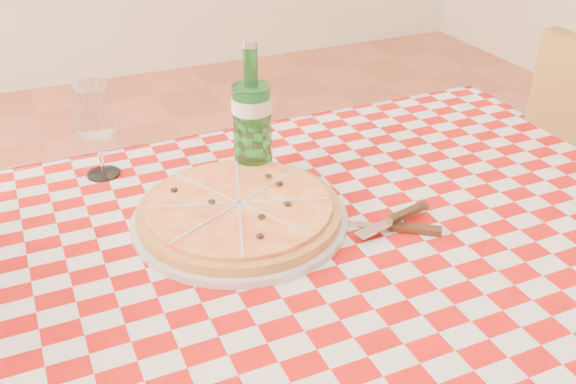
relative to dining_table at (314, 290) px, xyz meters
name	(u,v)px	position (x,y,z in m)	size (l,w,h in m)	color
dining_table	(314,290)	(0.00, 0.00, 0.00)	(1.20, 0.80, 0.75)	brown
tablecloth	(315,242)	(0.00, 0.00, 0.09)	(1.30, 0.90, 0.01)	#980C09
pizza_plate	(240,210)	(-0.09, 0.10, 0.12)	(0.35, 0.35, 0.05)	#D69447
water_bottle	(252,111)	(-0.01, 0.24, 0.23)	(0.07, 0.07, 0.25)	#1A6828
wine_glass	(97,132)	(-0.26, 0.35, 0.19)	(0.07, 0.07, 0.17)	white
cutlery	(389,223)	(0.12, -0.02, 0.11)	(0.21, 0.17, 0.02)	silver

